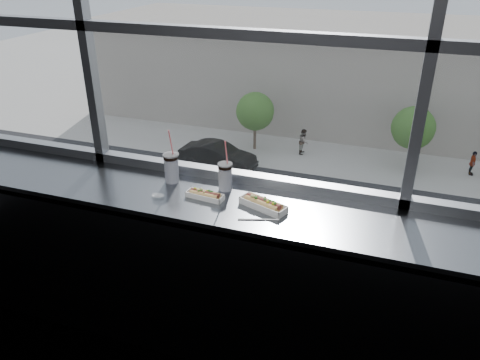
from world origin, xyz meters
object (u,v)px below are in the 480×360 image
(loose_straw, at_px, (258,219))
(pedestrian_c, at_px, (473,161))
(wrapper, at_px, (158,195))
(tree_center, at_px, (413,128))
(tree_left, at_px, (255,111))
(car_near_c, at_px, (339,244))
(car_far_a, at_px, (218,152))
(soda_cup_right, at_px, (225,175))
(hotdog_tray_right, at_px, (263,204))
(car_near_b, at_px, (240,224))
(car_near_a, at_px, (91,196))
(soda_cup_left, at_px, (171,167))
(hotdog_tray_left, at_px, (205,195))
(pedestrian_a, at_px, (304,139))

(loose_straw, bearing_deg, pedestrian_c, 61.08)
(loose_straw, xyz_separation_m, wrapper, (-0.64, 0.06, 0.01))
(tree_center, bearing_deg, tree_left, 180.00)
(car_near_c, bearing_deg, car_far_a, 49.02)
(soda_cup_right, distance_m, pedestrian_c, 31.29)
(hotdog_tray_right, relative_size, wrapper, 3.33)
(car_near_c, height_order, tree_left, tree_left)
(car_near_b, bearing_deg, tree_center, -34.84)
(loose_straw, bearing_deg, hotdog_tray_right, 78.21)
(car_near_a, bearing_deg, hotdog_tray_right, -134.70)
(hotdog_tray_right, bearing_deg, soda_cup_left, -171.40)
(soda_cup_right, bearing_deg, car_far_a, 112.18)
(soda_cup_right, bearing_deg, tree_center, 85.63)
(car_near_a, bearing_deg, tree_left, -21.08)
(hotdog_tray_right, xyz_separation_m, car_far_a, (-10.12, 24.29, -10.93))
(wrapper, height_order, car_near_a, wrapper)
(soda_cup_right, xyz_separation_m, tree_center, (2.15, 28.14, -9.24))
(car_far_a, bearing_deg, soda_cup_left, -153.63)
(pedestrian_c, bearing_deg, car_far_a, 105.55)
(soda_cup_left, bearing_deg, hotdog_tray_right, -12.03)
(soda_cup_left, height_order, tree_left, soda_cup_left)
(hotdog_tray_left, bearing_deg, soda_cup_right, 69.36)
(wrapper, height_order, tree_center, wrapper)
(soda_cup_right, height_order, car_near_a, soda_cup_right)
(loose_straw, height_order, car_near_a, loose_straw)
(car_near_b, height_order, pedestrian_a, car_near_b)
(hotdog_tray_left, xyz_separation_m, car_near_a, (-14.03, 16.29, -10.91))
(pedestrian_c, bearing_deg, wrapper, 167.34)
(wrapper, bearing_deg, car_near_a, 130.06)
(car_near_a, height_order, pedestrian_c, car_near_a)
(soda_cup_left, distance_m, wrapper, 0.23)
(soda_cup_right, distance_m, tree_center, 29.70)
(hotdog_tray_left, distance_m, wrapper, 0.28)
(loose_straw, height_order, pedestrian_c, loose_straw)
(car_near_c, distance_m, tree_center, 12.46)
(wrapper, bearing_deg, pedestrian_c, 77.34)
(hotdog_tray_left, height_order, tree_left, hotdog_tray_left)
(car_near_a, bearing_deg, soda_cup_left, -135.75)
(loose_straw, distance_m, car_near_b, 20.55)
(wrapper, xyz_separation_m, tree_center, (2.50, 28.36, -9.16))
(pedestrian_a, xyz_separation_m, tree_center, (7.12, -0.33, 1.82))
(loose_straw, distance_m, pedestrian_c, 31.46)
(wrapper, relative_size, car_far_a, 0.01)
(soda_cup_left, xyz_separation_m, tree_center, (2.51, 28.15, -9.25))
(car_far_a, bearing_deg, wrapper, -153.78)
(soda_cup_left, relative_size, loose_straw, 1.58)
(pedestrian_c, bearing_deg, car_near_a, 121.60)
(soda_cup_left, relative_size, tree_left, 0.08)
(soda_cup_left, height_order, car_near_a, soda_cup_left)
(car_near_a, bearing_deg, car_near_b, -86.16)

